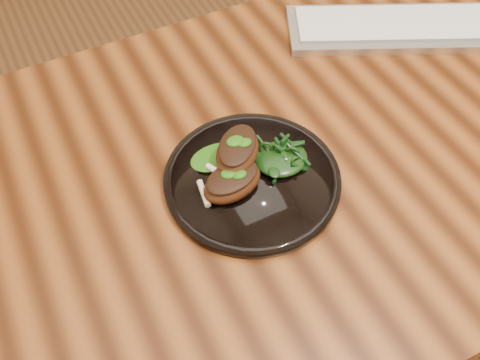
% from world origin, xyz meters
% --- Properties ---
extents(desk, '(1.60, 0.80, 0.75)m').
position_xyz_m(desk, '(0.00, 0.00, 0.67)').
color(desk, '#341606').
rests_on(desk, ground).
extents(plate, '(0.27, 0.27, 0.02)m').
position_xyz_m(plate, '(-0.27, -0.03, 0.76)').
color(plate, black).
rests_on(plate, desk).
extents(lamb_chop_front, '(0.11, 0.08, 0.04)m').
position_xyz_m(lamb_chop_front, '(-0.31, -0.04, 0.79)').
color(lamb_chop_front, '#49220E').
rests_on(lamb_chop_front, plate).
extents(lamb_chop_back, '(0.11, 0.11, 0.04)m').
position_xyz_m(lamb_chop_back, '(-0.29, -0.01, 0.81)').
color(lamb_chop_back, '#49220E').
rests_on(lamb_chop_back, plate).
extents(herb_smear, '(0.08, 0.05, 0.01)m').
position_xyz_m(herb_smear, '(-0.31, 0.03, 0.77)').
color(herb_smear, '#144B08').
rests_on(herb_smear, plate).
extents(greens_heap, '(0.08, 0.08, 0.03)m').
position_xyz_m(greens_heap, '(-0.22, -0.03, 0.78)').
color(greens_heap, black).
rests_on(greens_heap, plate).
extents(keyboard, '(0.50, 0.34, 0.02)m').
position_xyz_m(keyboard, '(0.18, 0.16, 0.76)').
color(keyboard, silver).
rests_on(keyboard, desk).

